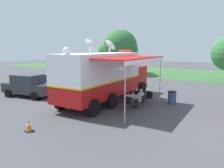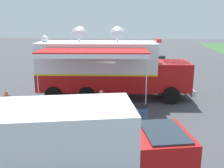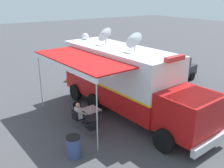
# 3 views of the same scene
# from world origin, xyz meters

# --- Properties ---
(ground_plane) EXTENTS (100.00, 100.00, 0.00)m
(ground_plane) POSITION_xyz_m (0.00, 0.00, 0.00)
(ground_plane) COLOR #47474C
(lot_stripe) EXTENTS (0.48, 4.80, 0.01)m
(lot_stripe) POSITION_xyz_m (-3.47, 1.85, 0.00)
(lot_stripe) COLOR silver
(lot_stripe) RESTS_ON ground
(command_truck) EXTENTS (5.42, 9.65, 4.53)m
(command_truck) POSITION_xyz_m (-0.02, 0.75, 1.95)
(command_truck) COLOR #B71414
(command_truck) RESTS_ON ground
(folding_table) EXTENTS (0.86, 0.86, 0.73)m
(folding_table) POSITION_xyz_m (2.12, 0.67, 0.67)
(folding_table) COLOR silver
(folding_table) RESTS_ON ground
(water_bottle) EXTENTS (0.07, 0.07, 0.22)m
(water_bottle) POSITION_xyz_m (2.19, 0.75, 0.83)
(water_bottle) COLOR silver
(water_bottle) RESTS_ON folding_table
(folding_chair_at_table) EXTENTS (0.51, 0.51, 0.87)m
(folding_chair_at_table) POSITION_xyz_m (2.92, 0.66, 0.51)
(folding_chair_at_table) COLOR black
(folding_chair_at_table) RESTS_ON ground
(folding_chair_beside_table) EXTENTS (0.51, 0.51, 0.87)m
(folding_chair_beside_table) POSITION_xyz_m (2.41, -0.18, 0.51)
(folding_chair_beside_table) COLOR black
(folding_chair_beside_table) RESTS_ON ground
(folding_chair_spare_by_truck) EXTENTS (0.50, 0.50, 0.87)m
(folding_chair_spare_by_truck) POSITION_xyz_m (2.75, 1.93, 0.51)
(folding_chair_spare_by_truck) COLOR black
(folding_chair_spare_by_truck) RESTS_ON ground
(seated_responder) EXTENTS (0.68, 0.58, 1.25)m
(seated_responder) POSITION_xyz_m (2.74, 0.65, 0.65)
(seated_responder) COLOR silver
(seated_responder) RESTS_ON ground
(trash_bin) EXTENTS (0.57, 0.57, 0.91)m
(trash_bin) POSITION_xyz_m (4.13, 2.78, 0.46)
(trash_bin) COLOR #384C7F
(trash_bin) RESTS_ON ground
(traffic_cone) EXTENTS (0.36, 0.36, 0.58)m
(traffic_cone) POSITION_xyz_m (0.43, -5.90, 0.28)
(traffic_cone) COLOR black
(traffic_cone) RESTS_ON ground
(car_far_corner) EXTENTS (4.48, 2.65, 1.76)m
(car_far_corner) POSITION_xyz_m (-6.07, -1.50, 0.88)
(car_far_corner) COLOR #2D2D33
(car_far_corner) RESTS_ON ground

